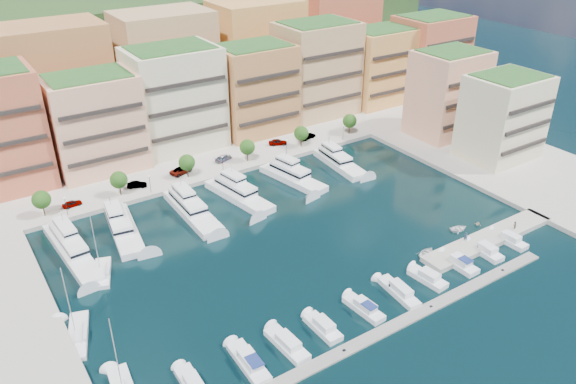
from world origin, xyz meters
The scene contains 57 objects.
ground centered at (0.00, 0.00, 0.00)m, with size 400.00×400.00×0.00m, color black.
north_quay centered at (0.00, 62.00, 0.00)m, with size 220.00×64.00×2.00m, color #9E998E.
east_quay centered at (62.00, -8.00, 0.00)m, with size 34.00×76.00×2.00m, color #9E998E.
hillside centered at (0.00, 110.00, 0.00)m, with size 240.00×40.00×58.00m, color #233A17.
south_pontoon centered at (-3.00, -30.00, 0.00)m, with size 72.00×2.20×0.35m, color gray.
finger_pier centered at (30.00, -22.00, 0.00)m, with size 32.00×5.00×2.00m, color #9E998E.
apartment_2 centered at (-23.00, 49.99, 12.31)m, with size 20.00×15.50×22.80m.
apartment_3 centered at (-2.00, 51.99, 13.81)m, with size 22.00×16.50×25.80m.
apartment_4 centered at (20.00, 49.99, 12.81)m, with size 20.00×15.50×23.80m.
apartment_5 centered at (42.00, 51.99, 14.31)m, with size 22.00×16.50×26.80m.
apartment_6 centered at (64.00, 49.99, 12.31)m, with size 20.00×15.50×22.80m.
apartment_7 centered at (84.00, 47.99, 13.31)m, with size 22.00×16.50×24.80m.
apartment_east_a centered at (62.00, 19.99, 12.31)m, with size 18.00×14.50×22.80m.
apartment_east_b centered at (62.00, 1.99, 11.31)m, with size 18.00×14.50×20.80m.
backblock_1 centered at (-25.00, 74.00, 16.00)m, with size 26.00×18.00×30.00m, color #B67844.
backblock_2 centered at (5.00, 74.00, 16.00)m, with size 26.00×18.00×30.00m, color tan.
backblock_3 centered at (35.00, 74.00, 16.00)m, with size 26.00×18.00×30.00m, color #DA924F.
backblock_4 centered at (65.00, 74.00, 16.00)m, with size 26.00×18.00×30.00m, color #BF553F.
tree_0 centered at (-40.00, 33.50, 4.74)m, with size 3.80×3.80×5.65m.
tree_1 centered at (-24.00, 33.50, 4.74)m, with size 3.80×3.80×5.65m.
tree_2 centered at (-8.00, 33.50, 4.74)m, with size 3.80×3.80×5.65m.
tree_3 centered at (8.00, 33.50, 4.74)m, with size 3.80×3.80×5.65m.
tree_4 centered at (24.00, 33.50, 4.74)m, with size 3.80×3.80×5.65m.
tree_5 centered at (40.00, 33.50, 4.74)m, with size 3.80×3.80×5.65m.
lamppost_0 centered at (-36.00, 31.20, 3.83)m, with size 0.30×0.30×4.20m.
lamppost_1 centered at (-18.00, 31.20, 3.83)m, with size 0.30×0.30×4.20m.
lamppost_2 centered at (0.00, 31.20, 3.83)m, with size 0.30×0.30×4.20m.
lamppost_3 centered at (18.00, 31.20, 3.83)m, with size 0.30×0.30×4.20m.
lamppost_4 centered at (36.00, 31.20, 3.83)m, with size 0.30×0.30×4.20m.
yacht_0 centered at (-38.75, 18.18, 1.21)m, with size 5.59×23.82×7.30m.
yacht_1 centered at (-28.23, 20.05, 1.09)m, with size 7.36×19.90×7.30m.
yacht_2 centered at (-13.79, 19.47, 1.21)m, with size 5.01×20.86×7.30m.
yacht_3 centered at (-2.34, 20.11, 1.21)m, with size 7.80×19.91×7.30m.
yacht_4 centered at (12.28, 20.49, 1.09)m, with size 7.97×19.02×7.30m.
yacht_5 centered at (26.41, 20.90, 1.21)m, with size 5.95×17.99×7.30m.
cruiser_1 centered at (-25.03, -24.62, 0.57)m, with size 2.97×9.15×2.66m.
cruiser_2 centered at (-18.47, -24.59, 0.55)m, with size 3.12×8.59×2.55m.
cruiser_3 centered at (-11.86, -24.58, 0.55)m, with size 2.69×7.19×2.55m.
cruiser_4 centered at (-3.64, -24.60, 0.57)m, with size 3.01×7.88×2.66m.
cruiser_5 centered at (4.02, -24.60, 0.55)m, with size 3.19×9.26×2.55m.
cruiser_6 centered at (10.84, -24.58, 0.55)m, with size 3.36×7.33×2.55m.
cruiser_7 centered at (18.75, -24.60, 0.57)m, with size 2.82×7.41×2.66m.
cruiser_8 centered at (25.92, -24.58, 0.55)m, with size 2.97×7.16×2.55m.
cruiser_9 centered at (32.78, -24.58, 0.55)m, with size 2.73×7.33×2.55m.
sailboat_2 centered at (-35.98, 8.23, 0.31)m, with size 5.47×9.17×13.20m.
sailboat_1 centered at (-43.93, -5.45, 0.30)m, with size 5.88×10.95×13.20m.
tender_2 centered at (28.18, -16.19, 0.39)m, with size 2.67×3.74×0.77m, color white.
tender_3 centered at (32.79, -17.02, 0.42)m, with size 1.38×1.59×0.84m, color #C2AD94.
tender_0 centered at (16.55, -18.72, 0.42)m, with size 2.87×4.02×0.83m, color silver.
car_0 centered at (-34.23, 34.32, 1.68)m, with size 1.61×4.01×1.37m, color gray.
car_1 centered at (-19.77, 35.01, 1.71)m, with size 1.51×4.32×1.42m, color gray.
car_2 centered at (-8.46, 36.25, 1.79)m, with size 2.64×5.72×1.59m, color gray.
car_3 centered at (3.10, 37.05, 1.71)m, with size 1.99×4.89×1.42m, color gray.
car_4 centered at (19.52, 37.84, 1.80)m, with size 1.89×4.70×1.60m, color gray.
car_5 centered at (28.35, 36.79, 1.79)m, with size 1.68×4.81×1.59m, color gray.
person_0 centered at (24.98, -20.42, 1.92)m, with size 0.67×0.44×1.84m, color #25304B.
person_1 centered at (36.35, -22.82, 1.83)m, with size 0.80×0.63×1.65m, color #4B3D2D.
Camera 1 is at (-52.75, -76.89, 60.12)m, focal length 35.00 mm.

